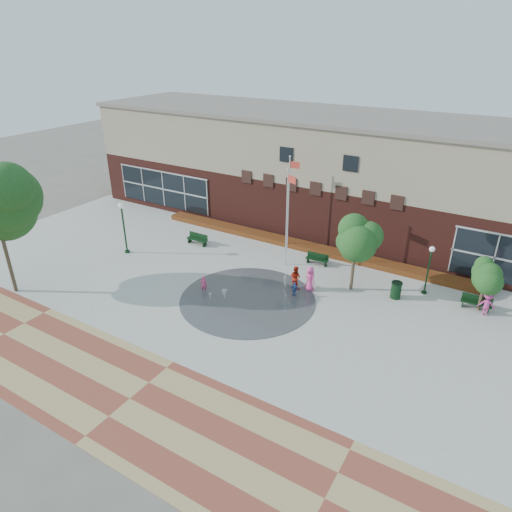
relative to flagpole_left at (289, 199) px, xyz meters
The scene contains 23 objects.
ground 11.79m from the flagpole_left, 82.72° to the right, with size 120.00×120.00×0.00m, color #666056.
plaza_concrete 8.18m from the flagpole_left, 78.65° to the right, with size 46.00×18.00×0.01m, color #A8A8A0.
paver_band 18.49m from the flagpole_left, 85.54° to the right, with size 46.00×6.00×0.01m, color brown.
splash_pad 9.05m from the flagpole_left, 80.04° to the right, with size 8.40×8.40×0.01m, color #383A3D.
library_building 6.66m from the flagpole_left, 77.76° to the left, with size 44.40×10.40×9.20m.
flower_bed 4.27m from the flagpole_left, 23.07° to the left, with size 26.00×1.20×0.40m, color maroon.
flagpole_left is the anchor object (origin of this frame).
flagpole_right 2.82m from the flagpole_left, 65.07° to the right, with size 0.80×0.40×6.99m.
lamp_left 12.25m from the flagpole_left, 145.19° to the right, with size 0.42×0.42×3.94m.
lamp_right 10.87m from the flagpole_left, ahead, with size 0.35×0.35×3.28m.
bench_left 7.97m from the flagpole_left, 154.67° to the right, with size 1.76×0.50×0.88m.
bench_mid 5.00m from the flagpole_left, 23.58° to the right, with size 1.63×0.52×0.81m.
bench_right 14.24m from the flagpole_left, ahead, with size 1.72×0.52×0.86m.
trash_can 10.24m from the flagpole_left, 18.42° to the right, with size 0.67×0.67×1.10m.
tree_mid 7.30m from the flagpole_left, 28.39° to the right, with size 2.98×2.98×5.02m.
tree_small_right 13.99m from the flagpole_left, ahead, with size 2.10×2.10×3.59m.
water_jet_a 9.60m from the flagpole_left, 88.86° to the right, with size 0.33×0.33×0.64m, color white.
water_jet_b 10.02m from the flagpole_left, 93.62° to the right, with size 0.18×0.18×0.41m, color white.
child_splash 9.37m from the flagpole_left, 100.11° to the right, with size 0.40×0.26×1.10m, color #E94179.
adult_red 6.89m from the flagpole_left, 57.80° to the right, with size 0.76×0.59×1.56m, color #AD210F.
adult_pink 7.18m from the flagpole_left, 49.79° to the right, with size 0.81×0.53×1.65m, color #EC4691.
child_blue 7.95m from the flagpole_left, 58.98° to the right, with size 0.58×0.24×0.99m, color #335EA7.
person_bench 14.71m from the flagpole_left, ahead, with size 0.93×0.54×1.44m, color #C83886.
Camera 1 is at (12.98, -17.44, 14.79)m, focal length 32.00 mm.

